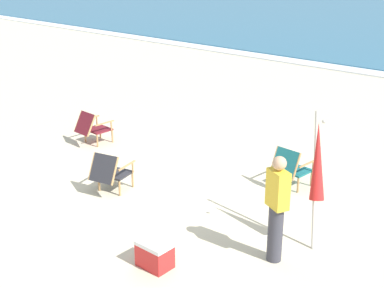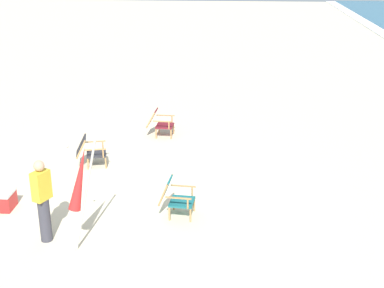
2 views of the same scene
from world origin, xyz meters
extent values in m
plane|color=beige|center=(0.00, 0.00, 0.00)|extent=(80.00, 80.00, 0.00)
cube|color=#28282D|center=(-0.89, -0.59, 0.32)|extent=(0.62, 0.59, 0.04)
cube|color=#28282D|center=(-0.80, -0.94, 0.55)|extent=(0.54, 0.38, 0.48)
cylinder|color=#AD7F4C|center=(-1.16, -0.44, 0.16)|extent=(0.04, 0.04, 0.32)
cylinder|color=#AD7F4C|center=(-0.71, -0.33, 0.16)|extent=(0.04, 0.04, 0.32)
cylinder|color=#AD7F4C|center=(-1.06, -0.86, 0.16)|extent=(0.04, 0.04, 0.32)
cylinder|color=#AD7F4C|center=(-0.61, -0.75, 0.16)|extent=(0.04, 0.04, 0.32)
cube|color=#AD7F4C|center=(-1.15, -0.68, 0.54)|extent=(0.16, 0.52, 0.02)
cylinder|color=#AD7F4C|center=(-1.20, -0.49, 0.43)|extent=(0.04, 0.04, 0.22)
cube|color=#AD7F4C|center=(-0.61, -0.55, 0.54)|extent=(0.16, 0.52, 0.02)
cylinder|color=#AD7F4C|center=(-0.65, -0.36, 0.43)|extent=(0.04, 0.04, 0.22)
cylinder|color=#AD7F4C|center=(-1.05, -1.00, 0.55)|extent=(0.10, 0.28, 0.48)
cylinder|color=#AD7F4C|center=(-0.55, -0.88, 0.55)|extent=(0.10, 0.28, 0.48)
cube|color=maroon|center=(-3.14, 0.87, 0.32)|extent=(0.55, 0.51, 0.04)
cube|color=maroon|center=(-3.16, 0.51, 0.55)|extent=(0.51, 0.31, 0.47)
cylinder|color=#AD7F4C|center=(-3.36, 1.10, 0.16)|extent=(0.04, 0.04, 0.32)
cylinder|color=#AD7F4C|center=(-2.90, 1.07, 0.16)|extent=(0.04, 0.04, 0.32)
cylinder|color=#AD7F4C|center=(-3.39, 0.67, 0.16)|extent=(0.04, 0.04, 0.32)
cylinder|color=#AD7F4C|center=(-2.92, 0.64, 0.16)|extent=(0.04, 0.04, 0.32)
cube|color=#AD7F4C|center=(-3.42, 0.87, 0.54)|extent=(0.06, 0.53, 0.02)
cylinder|color=#AD7F4C|center=(-3.41, 1.05, 0.43)|extent=(0.04, 0.04, 0.22)
cube|color=#AD7F4C|center=(-2.86, 0.84, 0.54)|extent=(0.06, 0.53, 0.02)
cylinder|color=#AD7F4C|center=(-2.85, 1.02, 0.43)|extent=(0.04, 0.04, 0.22)
cylinder|color=#AD7F4C|center=(-3.42, 0.52, 0.55)|extent=(0.06, 0.29, 0.48)
cylinder|color=#AD7F4C|center=(-2.91, 0.49, 0.55)|extent=(0.06, 0.29, 0.48)
cube|color=#196066|center=(1.59, 1.76, 0.32)|extent=(0.56, 0.53, 0.04)
cube|color=#196066|center=(1.56, 1.43, 0.56)|extent=(0.51, 0.27, 0.50)
cylinder|color=#AD7F4C|center=(1.38, 2.00, 0.16)|extent=(0.04, 0.04, 0.32)
cylinder|color=#AD7F4C|center=(1.84, 1.96, 0.16)|extent=(0.04, 0.04, 0.32)
cylinder|color=#AD7F4C|center=(1.34, 1.57, 0.16)|extent=(0.04, 0.04, 0.32)
cylinder|color=#AD7F4C|center=(1.80, 1.53, 0.16)|extent=(0.04, 0.04, 0.32)
cube|color=#AD7F4C|center=(1.31, 1.77, 0.54)|extent=(0.09, 0.53, 0.02)
cylinder|color=#AD7F4C|center=(1.33, 1.96, 0.43)|extent=(0.04, 0.04, 0.22)
cube|color=#AD7F4C|center=(1.87, 1.72, 0.54)|extent=(0.09, 0.53, 0.02)
cylinder|color=#AD7F4C|center=(1.88, 1.90, 0.43)|extent=(0.04, 0.04, 0.22)
cylinder|color=#AD7F4C|center=(1.30, 1.45, 0.56)|extent=(0.06, 0.23, 0.50)
cylinder|color=#AD7F4C|center=(1.81, 1.40, 0.56)|extent=(0.06, 0.23, 0.50)
cylinder|color=#B7B2A8|center=(2.83, 0.13, 1.02)|extent=(0.39, 0.46, 2.05)
cone|color=red|center=(2.89, 0.06, 1.37)|extent=(0.49, 0.52, 1.17)
sphere|color=#B7B2A8|center=(3.00, -0.07, 2.04)|extent=(0.06, 0.06, 0.06)
cylinder|color=#383842|center=(2.71, -0.71, 0.43)|extent=(0.22, 0.22, 0.86)
cube|color=gold|center=(2.71, -0.71, 1.14)|extent=(0.39, 0.33, 0.56)
sphere|color=tan|center=(2.71, -0.71, 1.53)|extent=(0.20, 0.20, 0.20)
cube|color=red|center=(1.52, -1.98, 0.17)|extent=(0.48, 0.34, 0.34)
cube|color=white|center=(1.52, -1.98, 0.37)|extent=(0.49, 0.35, 0.06)
camera|label=1|loc=(6.24, -6.62, 4.32)|focal=50.00mm
camera|label=2|loc=(11.32, 2.61, 5.31)|focal=50.00mm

